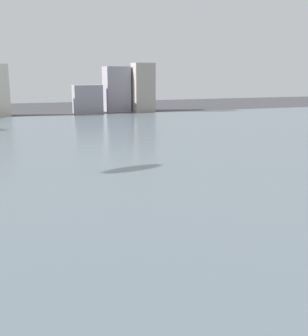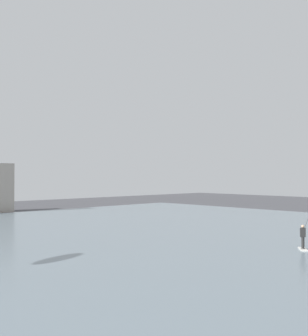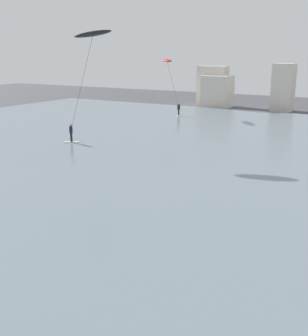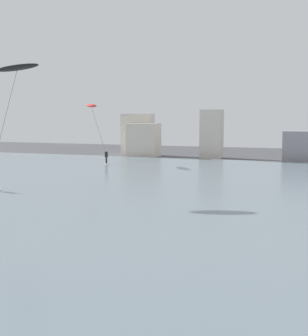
# 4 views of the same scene
# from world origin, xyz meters

# --- Properties ---
(water_bay) EXTENTS (84.00, 52.00, 0.10)m
(water_bay) POSITION_xyz_m (0.00, 30.79, 0.05)
(water_bay) COLOR slate
(water_bay) RESTS_ON ground
(far_shore_buildings) EXTENTS (33.23, 5.12, 6.61)m
(far_shore_buildings) POSITION_xyz_m (-3.23, 59.40, 2.74)
(far_shore_buildings) COLOR beige
(far_shore_buildings) RESTS_ON ground
(kitesurfer_red) EXTENTS (4.58, 4.16, 7.03)m
(kitesurfer_red) POSITION_xyz_m (-17.98, 48.41, 6.38)
(kitesurfer_red) COLOR silver
(kitesurfer_red) RESTS_ON water_bay
(kitesurfer_black) EXTENTS (4.03, 3.29, 9.83)m
(kitesurfer_black) POSITION_xyz_m (-14.91, 28.91, 8.65)
(kitesurfer_black) COLOR silver
(kitesurfer_black) RESTS_ON water_bay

